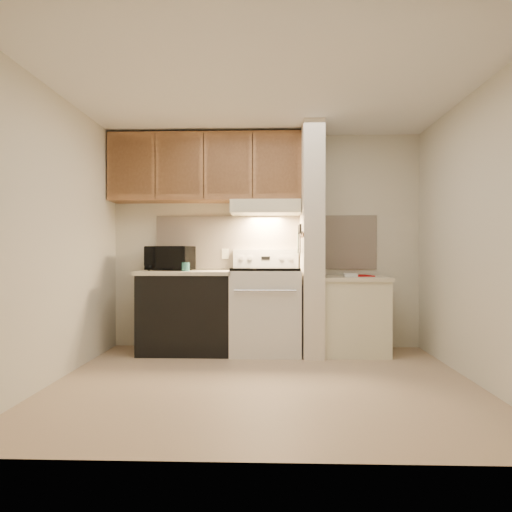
{
  "coord_description": "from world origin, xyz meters",
  "views": [
    {
      "loc": [
        0.06,
        -3.9,
        1.11
      ],
      "look_at": [
        -0.09,
        0.75,
        1.08
      ],
      "focal_mm": 32.0,
      "sensor_mm": 36.0,
      "label": 1
    }
  ],
  "objects": [
    {
      "name": "cab_gap_c",
      "position": [
        -0.14,
        1.16,
        2.08
      ],
      "size": [
        0.01,
        0.01,
        0.73
      ],
      "primitive_type": "cube",
      "color": "black",
      "rests_on": "upper_cabinets"
    },
    {
      "name": "cab_door_b",
      "position": [
        -0.96,
        1.17,
        2.08
      ],
      "size": [
        0.46,
        0.01,
        0.63
      ],
      "primitive_type": "cube",
      "color": "#95633C",
      "rests_on": "upper_cabinets"
    },
    {
      "name": "range_knob_left_outer",
      "position": [
        -0.28,
        1.4,
        1.05
      ],
      "size": [
        0.05,
        0.02,
        0.05
      ],
      "primitive_type": "cylinder",
      "rotation": [
        1.57,
        0.0,
        0.0
      ],
      "color": "silver",
      "rests_on": "range_backguard"
    },
    {
      "name": "cooktop",
      "position": [
        0.0,
        1.16,
        0.94
      ],
      "size": [
        0.74,
        0.64,
        0.03
      ],
      "primitive_type": "cube",
      "color": "black",
      "rests_on": "range_body"
    },
    {
      "name": "cab_door_d",
      "position": [
        0.13,
        1.17,
        2.08
      ],
      "size": [
        0.46,
        0.01,
        0.63
      ],
      "primitive_type": "cube",
      "color": "#95633C",
      "rests_on": "upper_cabinets"
    },
    {
      "name": "teal_jar",
      "position": [
        -0.87,
        1.06,
        0.96
      ],
      "size": [
        0.1,
        0.1,
        0.1
      ],
      "primitive_type": "cylinder",
      "rotation": [
        0.0,
        0.0,
        0.16
      ],
      "color": "#2E6E6C",
      "rests_on": "left_countertop"
    },
    {
      "name": "knife_blade_d",
      "position": [
        0.38,
        1.18,
        1.22
      ],
      "size": [
        0.01,
        0.04,
        0.16
      ],
      "primitive_type": "cube",
      "color": "silver",
      "rests_on": "knife_strip"
    },
    {
      "name": "ceiling",
      "position": [
        0.0,
        0.0,
        2.5
      ],
      "size": [
        3.6,
        3.6,
        0.0
      ],
      "primitive_type": "plane",
      "rotation": [
        3.14,
        0.0,
        0.0
      ],
      "color": "white",
      "rests_on": "wall_back"
    },
    {
      "name": "knife_blade_b",
      "position": [
        0.38,
        1.01,
        1.21
      ],
      "size": [
        0.01,
        0.04,
        0.18
      ],
      "primitive_type": "cube",
      "color": "silver",
      "rests_on": "knife_strip"
    },
    {
      "name": "oven_mitt",
      "position": [
        0.38,
        1.32,
        1.23
      ],
      "size": [
        0.03,
        0.1,
        0.25
      ],
      "primitive_type": "cube",
      "color": "slate",
      "rests_on": "partition_pillar"
    },
    {
      "name": "left_countertop",
      "position": [
        -0.88,
        1.17,
        0.89
      ],
      "size": [
        1.04,
        0.67,
        0.04
      ],
      "primitive_type": "cube",
      "color": "beige",
      "rests_on": "dishwasher_front"
    },
    {
      "name": "knife_handle_b",
      "position": [
        0.38,
        1.01,
        1.37
      ],
      "size": [
        0.02,
        0.02,
        0.1
      ],
      "primitive_type": "cylinder",
      "color": "black",
      "rests_on": "knife_strip"
    },
    {
      "name": "right_countertop",
      "position": [
        0.97,
        1.15,
        0.83
      ],
      "size": [
        0.74,
        0.64,
        0.04
      ],
      "primitive_type": "cube",
      "color": "beige",
      "rests_on": "right_cab_base"
    },
    {
      "name": "outlet",
      "position": [
        -0.48,
        1.48,
        1.1
      ],
      "size": [
        0.08,
        0.01,
        0.12
      ],
      "primitive_type": "cube",
      "color": "beige",
      "rests_on": "backsplash"
    },
    {
      "name": "knife_handle_a",
      "position": [
        0.38,
        0.95,
        1.37
      ],
      "size": [
        0.02,
        0.02,
        0.1
      ],
      "primitive_type": "cylinder",
      "color": "black",
      "rests_on": "knife_strip"
    },
    {
      "name": "red_folder",
      "position": [
        1.07,
        1.25,
        0.86
      ],
      "size": [
        0.27,
        0.33,
        0.01
      ],
      "primitive_type": "cube",
      "rotation": [
        0.0,
        0.0,
        0.15
      ],
      "color": "#AD0203",
      "rests_on": "right_countertop"
    },
    {
      "name": "knife_strip",
      "position": [
        0.39,
        1.1,
        1.32
      ],
      "size": [
        0.02,
        0.42,
        0.04
      ],
      "primitive_type": "cube",
      "color": "black",
      "rests_on": "partition_pillar"
    },
    {
      "name": "range_knob_left_inner",
      "position": [
        -0.18,
        1.4,
        1.05
      ],
      "size": [
        0.05,
        0.02,
        0.05
      ],
      "primitive_type": "cylinder",
      "rotation": [
        1.57,
        0.0,
        0.0
      ],
      "color": "silver",
      "rests_on": "range_backguard"
    },
    {
      "name": "wall_back",
      "position": [
        0.0,
        1.5,
        1.25
      ],
      "size": [
        3.6,
        2.5,
        0.02
      ],
      "primitive_type": "cube",
      "rotation": [
        1.57,
        0.0,
        0.0
      ],
      "color": "beige",
      "rests_on": "floor"
    },
    {
      "name": "white_box",
      "position": [
        0.92,
        1.05,
        0.87
      ],
      "size": [
        0.15,
        0.1,
        0.04
      ],
      "primitive_type": "cube",
      "rotation": [
        0.0,
        0.0,
        0.08
      ],
      "color": "white",
      "rests_on": "right_countertop"
    },
    {
      "name": "dishwasher_front",
      "position": [
        -0.88,
        1.17,
        0.43
      ],
      "size": [
        1.0,
        0.63,
        0.87
      ],
      "primitive_type": "cube",
      "color": "black",
      "rests_on": "floor"
    },
    {
      "name": "knife_handle_c",
      "position": [
        0.38,
        1.1,
        1.37
      ],
      "size": [
        0.02,
        0.02,
        0.1
      ],
      "primitive_type": "cylinder",
      "color": "black",
      "rests_on": "knife_strip"
    },
    {
      "name": "partition_pillar",
      "position": [
        0.51,
        1.15,
        1.25
      ],
      "size": [
        0.22,
        0.7,
        2.5
      ],
      "primitive_type": "cube",
      "color": "silver",
      "rests_on": "floor"
    },
    {
      "name": "wall_left",
      "position": [
        -1.8,
        0.0,
        1.25
      ],
      "size": [
        0.02,
        3.0,
        2.5
      ],
      "primitive_type": "cube",
      "color": "beige",
      "rests_on": "floor"
    },
    {
      "name": "cab_gap_a",
      "position": [
        -1.23,
        1.16,
        2.08
      ],
      "size": [
        0.01,
        0.01,
        0.73
      ],
      "primitive_type": "cube",
      "color": "black",
      "rests_on": "upper_cabinets"
    },
    {
      "name": "microwave",
      "position": [
        -1.1,
        1.31,
        1.05
      ],
      "size": [
        0.55,
        0.43,
        0.28
      ],
      "primitive_type": "imported",
      "rotation": [
        0.0,
        0.0,
        -0.19
      ],
      "color": "black",
      "rests_on": "left_countertop"
    },
    {
      "name": "knife_handle_d",
      "position": [
        0.38,
        1.18,
        1.37
      ],
      "size": [
        0.02,
        0.02,
        0.1
      ],
      "primitive_type": "cylinder",
      "color": "black",
      "rests_on": "knife_strip"
    },
    {
      "name": "range_hood",
      "position": [
        0.0,
        1.28,
        1.62
      ],
      "size": [
        0.78,
        0.44,
        0.15
      ],
      "primitive_type": "cube",
      "color": "beige",
      "rests_on": "upper_cabinets"
    },
    {
      "name": "knife_blade_c",
      "position": [
        0.38,
        1.09,
        1.2
      ],
      "size": [
        0.01,
        0.04,
        0.2
      ],
      "primitive_type": "cube",
      "color": "silver",
      "rests_on": "knife_strip"
    },
    {
      "name": "range_display",
      "position": [
        0.0,
        1.4,
        1.05
      ],
      "size": [
        0.1,
        0.01,
        0.04
      ],
      "primitive_type": "cube",
      "color": "black",
      "rests_on": "range_backguard"
    },
    {
      "name": "backsplash",
      "position": [
        0.0,
        1.49,
        1.24
      ],
      "size": [
        2.6,
        0.02,
        0.63
      ],
      "primitive_type": "cube",
      "color": "white",
      "rests_on": "wall_back"
    },
    {
      "name": "right_cab_base",
      "position": [
        0.97,
        1.15,
        0.4
      ],
      "size": [
        0.7,
        0.6,
        0.81
      ],
      "primitive_type": "cube",
      "color": "beige",
      "rests_on": "floor"
    },
    {
      "name": "hood_lip",
      "position": [
        0.0,
        1.07,
        1.58
      ],
      "size": [
        0.78,
        0.04,
        0.06
      ],
      "primitive_type": "cube",
      "color": "beige",
      "rests_on": "range_hood"
    },
    {
      "name": "pillar_trim",
      "position": [
        0.39,
        1.15,
        1.3
      ],
      "size": [
        0.01,
        0.7,
        0.04
      ],
      "primitive_type": "cube",
      "color": "#95633C",
      "rests_on": "partition_pillar"
    },
    {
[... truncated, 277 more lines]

